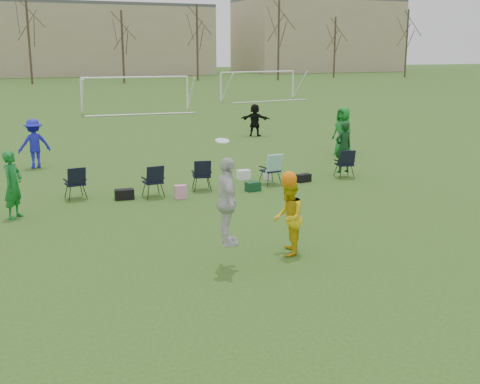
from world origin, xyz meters
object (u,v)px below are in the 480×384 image
center_contest (259,209)px  goal_right (258,77)px  fielder_green_near (13,185)px  fielder_black (255,120)px  fielder_green_far (343,131)px  goal_mid (136,84)px  fielder_blue (34,144)px

center_contest → goal_right: size_ratio=0.36×
fielder_green_near → fielder_black: (11.95, 11.39, -0.08)m
fielder_black → goal_right: goal_right is taller
fielder_black → goal_right: size_ratio=0.22×
fielder_green_far → goal_mid: bearing=178.5°
fielder_blue → goal_right: bearing=-139.8°
fielder_black → goal_mid: (-2.80, 13.82, 1.11)m
goal_right → fielder_green_near: bearing=-132.1°
fielder_black → fielder_blue: bearing=57.8°
fielder_green_far → fielder_black: bearing=177.2°
fielder_green_near → center_contest: size_ratio=0.68×
center_contest → fielder_blue: bearing=105.7°
fielder_blue → fielder_green_far: fielder_green_far is taller
center_contest → goal_right: (16.65, 36.63, 0.82)m
fielder_green_far → goal_right: 27.51m
fielder_blue → center_contest: bearing=95.5°
fielder_green_near → fielder_black: size_ratio=1.09×
fielder_green_near → goal_mid: goal_mid is taller
fielder_green_far → goal_right: goal_right is taller
fielder_green_near → center_contest: bearing=-107.2°
fielder_blue → goal_mid: size_ratio=0.25×
goal_right → fielder_blue: bearing=-137.6°
fielder_blue → center_contest: center_contest is taller
fielder_blue → fielder_green_far: size_ratio=0.92×
fielder_green_far → goal_right: bearing=150.5°
goal_mid → fielder_green_near: bearing=-105.9°
fielder_black → center_contest: size_ratio=0.62×
fielder_green_near → fielder_blue: fielder_blue is taller
fielder_green_far → fielder_black: fielder_green_far is taller
fielder_blue → goal_mid: goal_mid is taller
goal_mid → goal_right: size_ratio=1.01×
fielder_green_near → fielder_green_far: fielder_green_far is taller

